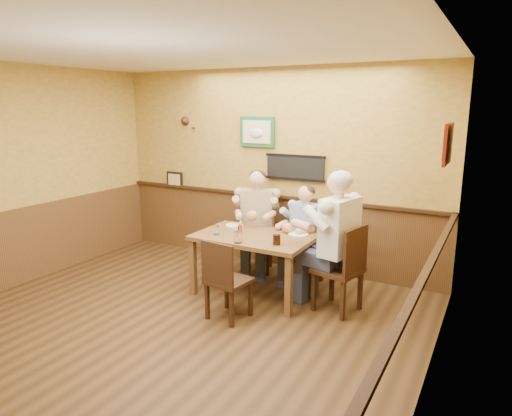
{
  "coord_description": "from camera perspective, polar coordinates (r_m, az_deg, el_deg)",
  "views": [
    {
      "loc": [
        2.9,
        -3.26,
        2.27
      ],
      "look_at": [
        0.39,
        1.34,
        1.1
      ],
      "focal_mm": 32.0,
      "sensor_mm": 36.0,
      "label": 1
    }
  ],
  "objects": [
    {
      "name": "dining_table",
      "position": [
        5.55,
        -0.21,
        -4.31
      ],
      "size": [
        1.4,
        0.9,
        0.75
      ],
      "color": "brown",
      "rests_on": "ground"
    },
    {
      "name": "chair_right_end",
      "position": [
        5.22,
        10.21,
        -7.4
      ],
      "size": [
        0.56,
        0.56,
        1.0
      ],
      "primitive_type": null,
      "rotation": [
        0.0,
        0.0,
        -1.8
      ],
      "color": "#341E10",
      "rests_on": "ground"
    },
    {
      "name": "chair_back_right",
      "position": [
        6.02,
        6.23,
        -5.5
      ],
      "size": [
        0.46,
        0.46,
        0.81
      ],
      "primitive_type": null,
      "rotation": [
        0.0,
        0.0,
        -0.25
      ],
      "color": "#341E10",
      "rests_on": "ground"
    },
    {
      "name": "cola_tumbler",
      "position": [
        5.13,
        2.6,
        -3.98
      ],
      "size": [
        0.11,
        0.11,
        0.11
      ],
      "primitive_type": "cylinder",
      "rotation": [
        0.0,
        0.0,
        0.32
      ],
      "color": "black",
      "rests_on": "dining_table"
    },
    {
      "name": "diner_white_elder",
      "position": [
        5.15,
        10.31,
        -5.15
      ],
      "size": [
        0.8,
        0.8,
        1.43
      ],
      "primitive_type": null,
      "rotation": [
        0.0,
        0.0,
        -1.8
      ],
      "color": "silver",
      "rests_on": "ground"
    },
    {
      "name": "salt_shaker",
      "position": [
        5.58,
        -2.44,
        -2.72
      ],
      "size": [
        0.05,
        0.05,
        0.1
      ],
      "primitive_type": "cylinder",
      "rotation": [
        0.0,
        0.0,
        0.43
      ],
      "color": "white",
      "rests_on": "dining_table"
    },
    {
      "name": "diner_tan_shirt",
      "position": [
        6.32,
        0.19,
        -2.34
      ],
      "size": [
        0.76,
        0.76,
        1.28
      ],
      "primitive_type": null,
      "rotation": [
        0.0,
        0.0,
        0.34
      ],
      "color": "tan",
      "rests_on": "ground"
    },
    {
      "name": "hot_sauce_bottle",
      "position": [
        5.47,
        -1.95,
        -2.67
      ],
      "size": [
        0.04,
        0.04,
        0.16
      ],
      "primitive_type": "cylinder",
      "rotation": [
        0.0,
        0.0,
        0.08
      ],
      "color": "red",
      "rests_on": "dining_table"
    },
    {
      "name": "diner_blue_polo",
      "position": [
        5.97,
        6.27,
        -3.91
      ],
      "size": [
        0.65,
        0.65,
        1.16
      ],
      "primitive_type": null,
      "rotation": [
        0.0,
        0.0,
        -0.25
      ],
      "color": "#809EC0",
      "rests_on": "ground"
    },
    {
      "name": "plate_far_left",
      "position": [
        5.95,
        -2.71,
        -2.15
      ],
      "size": [
        0.27,
        0.27,
        0.02
      ],
      "primitive_type": "cylinder",
      "rotation": [
        0.0,
        0.0,
        -0.22
      ],
      "color": "white",
      "rests_on": "dining_table"
    },
    {
      "name": "pepper_shaker",
      "position": [
        5.58,
        -2.2,
        -2.73
      ],
      "size": [
        0.05,
        0.05,
        0.09
      ],
      "primitive_type": "cylinder",
      "rotation": [
        0.0,
        0.0,
        -0.41
      ],
      "color": "black",
      "rests_on": "dining_table"
    },
    {
      "name": "plate_far_right",
      "position": [
        5.54,
        5.31,
        -3.3
      ],
      "size": [
        0.26,
        0.26,
        0.02
      ],
      "primitive_type": "cylinder",
      "rotation": [
        0.0,
        0.0,
        -0.06
      ],
      "color": "silver",
      "rests_on": "dining_table"
    },
    {
      "name": "chair_near_side",
      "position": [
        4.99,
        -3.43,
        -8.82
      ],
      "size": [
        0.46,
        0.46,
        0.9
      ],
      "primitive_type": null,
      "rotation": [
        0.0,
        0.0,
        3.02
      ],
      "color": "#341E10",
      "rests_on": "ground"
    },
    {
      "name": "room",
      "position": [
        4.45,
        -10.24,
        4.86
      ],
      "size": [
        5.02,
        5.03,
        2.81
      ],
      "color": "#33210F",
      "rests_on": "ground"
    },
    {
      "name": "chair_back_left",
      "position": [
        6.37,
        0.19,
        -4.02
      ],
      "size": [
        0.53,
        0.53,
        0.9
      ],
      "primitive_type": null,
      "rotation": [
        0.0,
        0.0,
        0.34
      ],
      "color": "#341E10",
      "rests_on": "ground"
    },
    {
      "name": "water_glass_left",
      "position": [
        5.56,
        -5.01,
        -2.75
      ],
      "size": [
        0.08,
        0.08,
        0.11
      ],
      "primitive_type": "cylinder",
      "rotation": [
        0.0,
        0.0,
        0.22
      ],
      "color": "white",
      "rests_on": "dining_table"
    },
    {
      "name": "water_glass_mid",
      "position": [
        5.2,
        -2.29,
        -3.65
      ],
      "size": [
        0.11,
        0.11,
        0.13
      ],
      "primitive_type": "cylinder",
      "rotation": [
        0.0,
        0.0,
        0.23
      ],
      "color": "white",
      "rests_on": "dining_table"
    }
  ]
}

